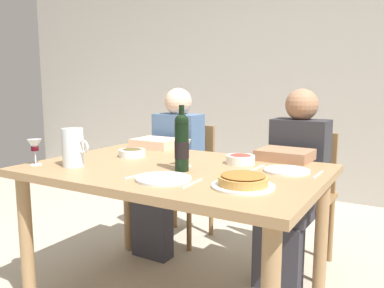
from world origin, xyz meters
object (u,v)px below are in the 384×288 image
Objects in this scene: diner_right at (293,179)px; olive_bowl at (132,152)px; wine_bottle at (182,142)px; wine_glass_right_diner at (185,148)px; wine_glass_left_diner at (35,146)px; water_pitcher at (73,150)px; dinner_plate_left_setting at (287,170)px; diner_left at (170,164)px; baked_tart at (243,181)px; salad_bowl at (240,159)px; dinner_plate_right_setting at (164,179)px; chair_right at (303,189)px; chair_left at (187,174)px; dining_table at (175,184)px.

olive_bowl is at bearing 34.35° from diner_right.
wine_glass_right_diner is at bearing 112.25° from wine_bottle.
water_pitcher is at bearing 21.13° from wine_glass_left_diner.
wine_glass_right_diner reaches higher than dinner_plate_left_setting.
dinner_plate_left_setting is 1.10m from diner_left.
baked_tart is 0.85m from diner_right.
salad_bowl is 1.00× the size of olive_bowl.
water_pitcher is 1.29m from diner_right.
diner_left reaches higher than dinner_plate_right_setting.
water_pitcher is 0.58m from dinner_plate_right_setting.
chair_right is (-0.08, 0.69, -0.27)m from dinner_plate_left_setting.
dinner_plate_left_setting is at bearing 23.58° from water_pitcher.
wine_bottle is 0.80m from wine_glass_left_diner.
wine_bottle reaches higher than baked_tart.
olive_bowl is 0.18× the size of chair_left.
dining_table is at bearing 141.47° from wine_bottle.
wine_glass_right_diner is (0.50, 0.29, 0.01)m from water_pitcher.
wine_bottle is at bearing 127.71° from diner_left.
wine_bottle is at bearing 97.77° from dinner_plate_right_setting.
diner_right is at bearing 55.87° from wine_glass_right_diner.
chair_right is (0.41, 0.83, -0.36)m from wine_glass_right_diner.
chair_left is at bearing 119.69° from wine_bottle.
baked_tart is 1.25m from diner_left.
dinner_plate_right_setting is at bearing 71.62° from diner_right.
diner_left reaches higher than olive_bowl.
dining_table is 9.63× the size of salad_bowl.
salad_bowl is at bearing 166.80° from dinner_plate_left_setting.
chair_right is 0.26m from diner_right.
baked_tart reaches higher than salad_bowl.
dinner_plate_left_setting is 0.75m from chair_right.
dinner_plate_left_setting is 0.62m from dinner_plate_right_setting.
wine_glass_right_diner is (0.04, 0.04, 0.19)m from dining_table.
chair_left is (-0.99, 0.69, -0.27)m from dinner_plate_left_setting.
wine_bottle is 0.92m from diner_left.
wine_bottle reaches higher than olive_bowl.
diner_right is at bearing 65.17° from salad_bowl.
water_pitcher is 0.58m from wine_glass_right_diner.
olive_bowl is 0.62× the size of dinner_plate_right_setting.
dinner_plate_left_setting is at bearing 23.17° from wine_glass_left_diner.
salad_bowl is 0.13× the size of diner_right.
chair_left and chair_right have the same top height.
water_pitcher reaches higher than chair_left.
salad_bowl is 1.10m from wine_glass_left_diner.
salad_bowl is at bearing 114.52° from baked_tart.
water_pitcher is 0.17× the size of diner_right.
wine_bottle is 0.28× the size of diner_left.
chair_right is at bearing 47.20° from wine_glass_left_diner.
water_pitcher is 1.50m from chair_right.
dinner_plate_left_setting is at bearing 46.00° from dinner_plate_right_setting.
wine_glass_left_diner is at bearing -122.46° from olive_bowl.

